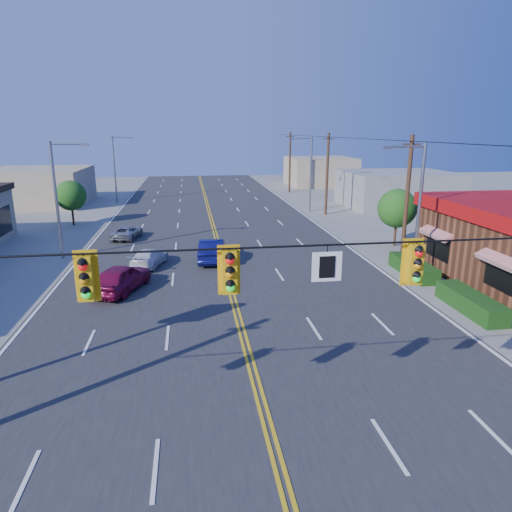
{
  "coord_description": "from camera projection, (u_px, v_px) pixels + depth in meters",
  "views": [
    {
      "loc": [
        -2.08,
        -10.36,
        8.7
      ],
      "look_at": [
        1.32,
        12.82,
        2.2
      ],
      "focal_mm": 32.0,
      "sensor_mm": 36.0,
      "label": 1
    }
  ],
  "objects": [
    {
      "name": "ground",
      "position": [
        276.0,
        459.0,
        12.49
      ],
      "size": [
        160.0,
        160.0,
        0.0
      ],
      "primitive_type": "plane",
      "color": "gray",
      "rests_on": "ground"
    },
    {
      "name": "road",
      "position": [
        222.0,
        259.0,
        31.55
      ],
      "size": [
        20.0,
        120.0,
        0.06
      ],
      "primitive_type": "cube",
      "color": "#2D2D30",
      "rests_on": "ground"
    },
    {
      "name": "signal_span",
      "position": [
        274.0,
        291.0,
        11.17
      ],
      "size": [
        24.32,
        0.34,
        9.0
      ],
      "color": "#47301E",
      "rests_on": "ground"
    },
    {
      "name": "streetlight_se",
      "position": [
        416.0,
        205.0,
        26.14
      ],
      "size": [
        2.55,
        0.25,
        8.0
      ],
      "color": "gray",
      "rests_on": "ground"
    },
    {
      "name": "streetlight_ne",
      "position": [
        309.0,
        170.0,
        49.02
      ],
      "size": [
        2.55,
        0.25,
        8.0
      ],
      "color": "gray",
      "rests_on": "ground"
    },
    {
      "name": "streetlight_sw",
      "position": [
        59.0,
        194.0,
        30.75
      ],
      "size": [
        2.55,
        0.25,
        8.0
      ],
      "color": "gray",
      "rests_on": "ground"
    },
    {
      "name": "streetlight_nw",
      "position": [
        116.0,
        165.0,
        55.54
      ],
      "size": [
        2.55,
        0.25,
        8.0
      ],
      "color": "gray",
      "rests_on": "ground"
    },
    {
      "name": "utility_pole_near",
      "position": [
        407.0,
        200.0,
        30.23
      ],
      "size": [
        0.28,
        0.28,
        8.4
      ],
      "primitive_type": "cylinder",
      "color": "#47301E",
      "rests_on": "ground"
    },
    {
      "name": "utility_pole_mid",
      "position": [
        327.0,
        175.0,
        47.39
      ],
      "size": [
        0.28,
        0.28,
        8.4
      ],
      "primitive_type": "cylinder",
      "color": "#47301E",
      "rests_on": "ground"
    },
    {
      "name": "utility_pole_far",
      "position": [
        290.0,
        163.0,
        64.56
      ],
      "size": [
        0.28,
        0.28,
        8.4
      ],
      "primitive_type": "cylinder",
      "color": "#47301E",
      "rests_on": "ground"
    },
    {
      "name": "tree_kfc_rear",
      "position": [
        397.0,
        208.0,
        34.57
      ],
      "size": [
        2.94,
        2.94,
        4.41
      ],
      "color": "#47301E",
      "rests_on": "ground"
    },
    {
      "name": "tree_west",
      "position": [
        71.0,
        196.0,
        42.34
      ],
      "size": [
        2.8,
        2.8,
        4.2
      ],
      "color": "#47301E",
      "rests_on": "ground"
    },
    {
      "name": "bld_east_mid",
      "position": [
        397.0,
        189.0,
        53.17
      ],
      "size": [
        12.0,
        10.0,
        4.0
      ],
      "primitive_type": "cube",
      "color": "gray",
      "rests_on": "ground"
    },
    {
      "name": "bld_west_far",
      "position": [
        39.0,
        186.0,
        54.9
      ],
      "size": [
        11.0,
        12.0,
        4.2
      ],
      "primitive_type": "cube",
      "color": "tan",
      "rests_on": "ground"
    },
    {
      "name": "bld_east_far",
      "position": [
        320.0,
        171.0,
        73.67
      ],
      "size": [
        10.0,
        10.0,
        4.4
      ],
      "primitive_type": "cube",
      "color": "tan",
      "rests_on": "ground"
    },
    {
      "name": "car_magenta",
      "position": [
        121.0,
        279.0,
        25.14
      ],
      "size": [
        3.26,
        4.83,
        1.53
      ],
      "primitive_type": "imported",
      "rotation": [
        0.0,
        0.0,
        2.78
      ],
      "color": "maroon",
      "rests_on": "ground"
    },
    {
      "name": "car_blue",
      "position": [
        212.0,
        250.0,
        31.07
      ],
      "size": [
        2.07,
        4.75,
        1.52
      ],
      "primitive_type": "imported",
      "rotation": [
        0.0,
        0.0,
        3.04
      ],
      "color": "#0D0E4D",
      "rests_on": "ground"
    },
    {
      "name": "car_white",
      "position": [
        149.0,
        258.0,
        29.89
      ],
      "size": [
        2.63,
        4.2,
        1.14
      ],
      "primitive_type": "imported",
      "rotation": [
        0.0,
        0.0,
        2.86
      ],
      "color": "silver",
      "rests_on": "ground"
    },
    {
      "name": "car_silver",
      "position": [
        127.0,
        233.0,
        37.42
      ],
      "size": [
        2.52,
        4.13,
        1.07
      ],
      "primitive_type": "imported",
      "rotation": [
        0.0,
        0.0,
        2.94
      ],
      "color": "#A0A0A5",
      "rests_on": "ground"
    }
  ]
}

